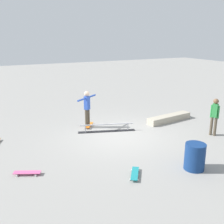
# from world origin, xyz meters

# --- Properties ---
(ground_plane) EXTENTS (60.00, 60.00, 0.00)m
(ground_plane) POSITION_xyz_m (0.00, 0.00, 0.00)
(ground_plane) COLOR gray
(grind_rail) EXTENTS (2.41, 1.00, 0.34)m
(grind_rail) POSITION_xyz_m (0.24, -0.68, 0.15)
(grind_rail) COLOR black
(grind_rail) RESTS_ON ground_plane
(skate_ledge) EXTENTS (2.49, 0.76, 0.30)m
(skate_ledge) POSITION_xyz_m (-3.06, -0.61, 0.15)
(skate_ledge) COLOR #B2A893
(skate_ledge) RESTS_ON ground_plane
(skater_main) EXTENTS (1.15, 0.82, 1.66)m
(skater_main) POSITION_xyz_m (0.79, -1.55, 0.96)
(skater_main) COLOR brown
(skater_main) RESTS_ON ground_plane
(skateboard_main) EXTENTS (0.64, 0.76, 0.09)m
(skateboard_main) POSITION_xyz_m (0.69, -1.60, 0.07)
(skateboard_main) COLOR orange
(skateboard_main) RESTS_ON ground_plane
(bystander_green_shirt) EXTENTS (0.26, 0.34, 1.55)m
(bystander_green_shirt) POSITION_xyz_m (-3.48, 1.69, 0.88)
(bystander_green_shirt) COLOR brown
(bystander_green_shirt) RESTS_ON ground_plane
(loose_skateboard_pink) EXTENTS (0.81, 0.52, 0.09)m
(loose_skateboard_pink) POSITION_xyz_m (3.96, 1.60, 0.07)
(loose_skateboard_pink) COLOR #E05993
(loose_skateboard_pink) RESTS_ON ground_plane
(loose_skateboard_teal) EXTENTS (0.63, 0.77, 0.09)m
(loose_skateboard_teal) POSITION_xyz_m (1.13, 3.08, 0.07)
(loose_skateboard_teal) COLOR teal
(loose_skateboard_teal) RESTS_ON ground_plane
(trash_bin) EXTENTS (0.62, 0.62, 0.83)m
(trash_bin) POSITION_xyz_m (-0.73, 3.54, 0.42)
(trash_bin) COLOR navy
(trash_bin) RESTS_ON ground_plane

